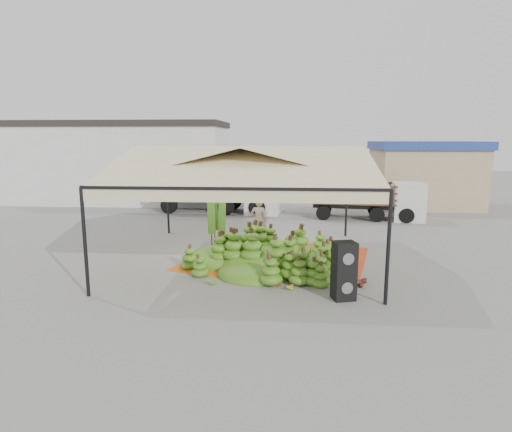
# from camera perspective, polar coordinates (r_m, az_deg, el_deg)

# --- Properties ---
(ground) EXTENTS (90.00, 90.00, 0.00)m
(ground) POSITION_cam_1_polar(r_m,az_deg,el_deg) (15.45, -1.16, -5.73)
(ground) COLOR slate
(ground) RESTS_ON ground
(canopy_tent) EXTENTS (8.10, 8.10, 4.00)m
(canopy_tent) POSITION_cam_1_polar(r_m,az_deg,el_deg) (14.89, -1.21, 6.57)
(canopy_tent) COLOR black
(canopy_tent) RESTS_ON ground
(building_white) EXTENTS (14.30, 6.30, 5.40)m
(building_white) POSITION_cam_1_polar(r_m,az_deg,el_deg) (31.01, -17.44, 6.94)
(building_white) COLOR silver
(building_white) RESTS_ON ground
(building_tan) EXTENTS (6.30, 5.30, 4.10)m
(building_tan) POSITION_cam_1_polar(r_m,az_deg,el_deg) (29.16, 21.49, 5.26)
(building_tan) COLOR tan
(building_tan) RESTS_ON ground
(tarp_left) EXTENTS (4.97, 4.85, 0.01)m
(tarp_left) POSITION_cam_1_polar(r_m,az_deg,el_deg) (15.02, -1.56, -6.18)
(tarp_left) COLOR orange
(tarp_left) RESTS_ON ground
(tarp_right) EXTENTS (4.82, 4.96, 0.01)m
(tarp_right) POSITION_cam_1_polar(r_m,az_deg,el_deg) (15.69, 7.02, -5.54)
(tarp_right) COLOR #CA5213
(tarp_right) RESTS_ON ground
(banana_heap) EXTENTS (7.32, 6.59, 1.31)m
(banana_heap) POSITION_cam_1_polar(r_m,az_deg,el_deg) (14.55, 1.91, -4.07)
(banana_heap) COLOR #3D7217
(banana_heap) RESTS_ON ground
(hand_yellow_a) EXTENTS (0.53, 0.47, 0.21)m
(hand_yellow_a) POSITION_cam_1_polar(r_m,az_deg,el_deg) (12.45, 4.15, -9.23)
(hand_yellow_a) COLOR gold
(hand_yellow_a) RESTS_ON ground
(hand_yellow_b) EXTENTS (0.65, 0.63, 0.23)m
(hand_yellow_b) POSITION_cam_1_polar(r_m,az_deg,el_deg) (13.47, 5.40, -7.69)
(hand_yellow_b) COLOR gold
(hand_yellow_b) RESTS_ON ground
(hand_red_a) EXTENTS (0.53, 0.46, 0.22)m
(hand_red_a) POSITION_cam_1_polar(r_m,az_deg,el_deg) (13.32, 13.75, -8.18)
(hand_red_a) COLOR #581714
(hand_red_a) RESTS_ON ground
(hand_red_b) EXTENTS (0.54, 0.48, 0.21)m
(hand_red_b) POSITION_cam_1_polar(r_m,az_deg,el_deg) (12.87, 13.37, -8.84)
(hand_red_b) COLOR #572414
(hand_red_b) RESTS_ON ground
(hand_green) EXTENTS (0.60, 0.56, 0.22)m
(hand_green) POSITION_cam_1_polar(r_m,az_deg,el_deg) (12.95, -6.22, -8.48)
(hand_green) COLOR #477E1A
(hand_green) RESTS_ON ground
(hanging_bunches) EXTENTS (4.74, 0.24, 0.20)m
(hanging_bunches) POSITION_cam_1_polar(r_m,az_deg,el_deg) (15.29, -1.60, 4.11)
(hanging_bunches) COLOR #336E17
(hanging_bunches) RESTS_ON ground
(speaker_stack) EXTENTS (0.68, 0.63, 1.58)m
(speaker_stack) POSITION_cam_1_polar(r_m,az_deg,el_deg) (11.71, 11.65, -7.17)
(speaker_stack) COLOR black
(speaker_stack) RESTS_ON ground
(banana_leaves) EXTENTS (0.96, 1.36, 3.70)m
(banana_leaves) POSITION_cam_1_polar(r_m,az_deg,el_deg) (17.43, -5.09, -3.91)
(banana_leaves) COLOR #34731E
(banana_leaves) RESTS_ON ground
(vendor) EXTENTS (0.67, 0.44, 1.83)m
(vendor) POSITION_cam_1_polar(r_m,az_deg,el_deg) (17.80, 0.35, -0.56)
(vendor) COLOR gray
(vendor) RESTS_ON ground
(truck_left) EXTENTS (7.25, 3.02, 2.42)m
(truck_left) POSITION_cam_1_polar(r_m,az_deg,el_deg) (25.17, -4.15, 3.93)
(truck_left) COLOR #4C3419
(truck_left) RESTS_ON ground
(truck_right) EXTENTS (5.95, 2.65, 1.97)m
(truck_right) POSITION_cam_1_polar(r_m,az_deg,el_deg) (23.72, 15.20, 2.53)
(truck_right) COLOR #4B3819
(truck_right) RESTS_ON ground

